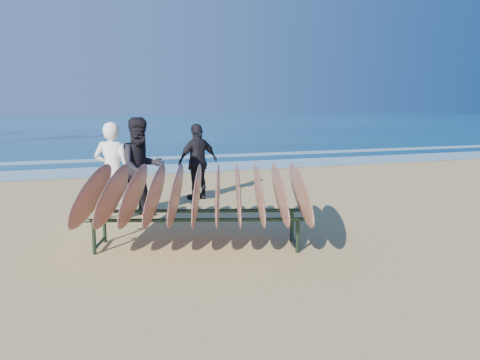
{
  "coord_description": "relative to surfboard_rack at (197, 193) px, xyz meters",
  "views": [
    {
      "loc": [
        -2.85,
        -6.78,
        2.16
      ],
      "look_at": [
        0.0,
        0.8,
        0.95
      ],
      "focal_mm": 38.0,
      "sensor_mm": 36.0,
      "label": 1
    }
  ],
  "objects": [
    {
      "name": "ground",
      "position": [
        0.81,
        -0.47,
        -0.84
      ],
      "size": [
        120.0,
        120.0,
        0.0
      ],
      "primitive_type": "plane",
      "color": "tan",
      "rests_on": "ground"
    },
    {
      "name": "ocean",
      "position": [
        0.81,
        54.53,
        -0.84
      ],
      "size": [
        160.0,
        160.0,
        0.0
      ],
      "primitive_type": "plane",
      "color": "navy",
      "rests_on": "ground"
    },
    {
      "name": "foam_near",
      "position": [
        0.81,
        9.53,
        -0.84
      ],
      "size": [
        160.0,
        160.0,
        0.0
      ],
      "primitive_type": "plane",
      "color": "white",
      "rests_on": "ground"
    },
    {
      "name": "foam_far",
      "position": [
        0.81,
        13.03,
        -0.84
      ],
      "size": [
        160.0,
        160.0,
        0.0
      ],
      "primitive_type": "plane",
      "color": "white",
      "rests_on": "ground"
    },
    {
      "name": "surfboard_rack",
      "position": [
        0.0,
        0.0,
        0.0
      ],
      "size": [
        3.86,
        3.54,
        1.32
      ],
      "rotation": [
        0.0,
        0.0,
        -0.33
      ],
      "color": "#1C2E1F",
      "rests_on": "ground"
    },
    {
      "name": "person_white",
      "position": [
        -0.96,
        2.43,
        0.08
      ],
      "size": [
        0.79,
        0.67,
        1.84
      ],
      "primitive_type": "imported",
      "rotation": [
        0.0,
        0.0,
        2.73
      ],
      "color": "white",
      "rests_on": "ground"
    },
    {
      "name": "person_dark_a",
      "position": [
        -0.42,
        2.43,
        0.11
      ],
      "size": [
        1.09,
        0.95,
        1.92
      ],
      "primitive_type": "imported",
      "rotation": [
        0.0,
        0.0,
        0.27
      ],
      "color": "black",
      "rests_on": "ground"
    },
    {
      "name": "person_dark_b",
      "position": [
        1.1,
        3.82,
        0.02
      ],
      "size": [
        1.09,
        0.69,
        1.73
      ],
      "primitive_type": "imported",
      "rotation": [
        0.0,
        0.0,
        3.43
      ],
      "color": "black",
      "rests_on": "ground"
    }
  ]
}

